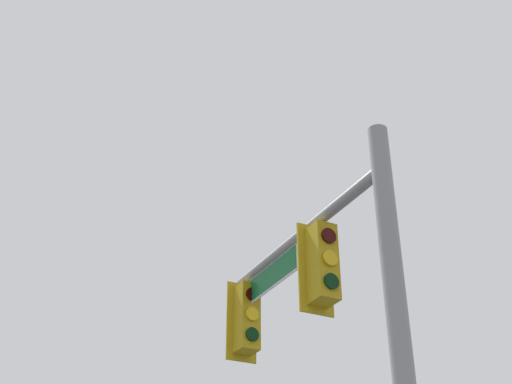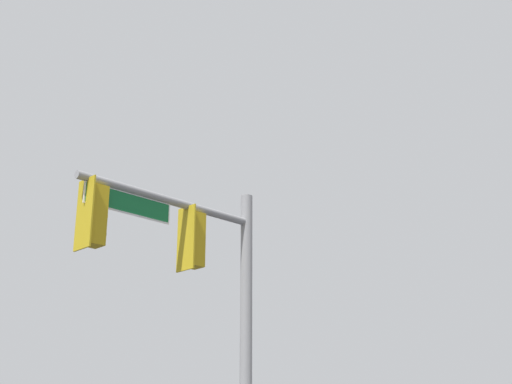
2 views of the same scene
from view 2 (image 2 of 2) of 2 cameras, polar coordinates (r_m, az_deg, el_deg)
The scene contains 1 object.
signal_pole_near at distance 14.04m, azimuth -4.66°, elevation -7.69°, with size 4.16×1.33×6.86m.
Camera 2 is at (6.56, -0.91, 1.77)m, focal length 50.00 mm.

